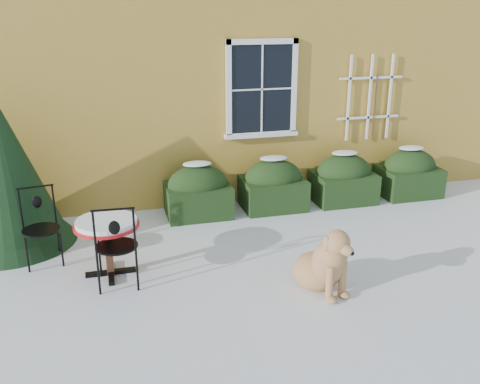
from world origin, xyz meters
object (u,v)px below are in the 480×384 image
object	(u,v)px
patio_chair_near	(116,245)
patio_chair_far	(41,226)
dog	(324,264)
evergreen_shrub	(4,185)
bistro_table	(107,229)

from	to	relation	value
patio_chair_near	patio_chair_far	xyz separation A→B (m)	(-0.95, 0.94, -0.03)
dog	evergreen_shrub	bearing A→B (deg)	127.96
patio_chair_near	patio_chair_far	bearing A→B (deg)	-41.90
dog	bistro_table	bearing A→B (deg)	136.89
patio_chair_far	dog	world-z (taller)	patio_chair_far
patio_chair_near	patio_chair_far	size ratio (longest dim) A/B	1.06
patio_chair_near	bistro_table	bearing A→B (deg)	-70.64
evergreen_shrub	patio_chair_near	size ratio (longest dim) A/B	2.04
evergreen_shrub	patio_chair_far	distance (m)	0.98
patio_chair_near	patio_chair_far	world-z (taller)	patio_chair_near
evergreen_shrub	patio_chair_near	distance (m)	2.26
evergreen_shrub	dog	size ratio (longest dim) A/B	2.24
evergreen_shrub	bistro_table	distance (m)	1.95
evergreen_shrub	patio_chair_far	size ratio (longest dim) A/B	2.17
bistro_table	dog	xyz separation A→B (m)	(2.49, -1.11, -0.28)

